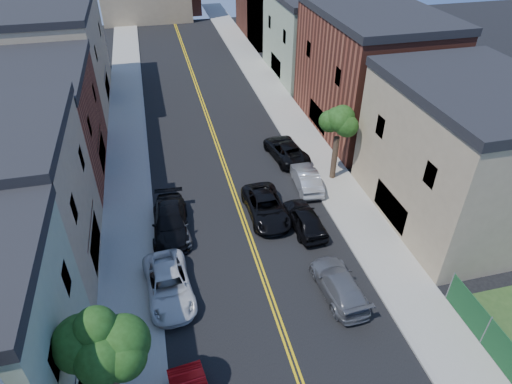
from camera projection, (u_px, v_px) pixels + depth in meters
sidewalk_left at (126, 141)px, 39.43m from camera, size 3.20×100.00×0.15m
sidewalk_right at (293, 122)px, 42.49m from camera, size 3.20×100.00×0.15m
curb_left at (145, 139)px, 39.77m from camera, size 0.30×100.00×0.15m
curb_right at (276, 124)px, 42.15m from camera, size 0.30×100.00×0.15m
bldg_left_brick at (33, 129)px, 32.81m from camera, size 9.00×12.00×8.00m
bldg_left_tan_far at (54, 58)px, 43.41m from camera, size 9.00×16.00×9.50m
bldg_right_tan at (462, 158)px, 28.47m from camera, size 9.00×12.00×9.00m
bldg_right_brick at (368, 74)px, 39.22m from camera, size 9.00×14.00×10.00m
bldg_right_palegrn at (314, 38)px, 50.70m from camera, size 9.00×12.00×8.50m
tree_left_mid at (96, 332)px, 15.14m from camera, size 5.20×5.20×9.29m
tree_right_far at (340, 111)px, 31.30m from camera, size 4.40×4.40×8.03m
white_pickup at (169, 285)px, 24.60m from camera, size 2.86×5.54×1.49m
grey_car_left at (174, 225)px, 28.87m from camera, size 2.15×4.58×1.52m
black_car_left at (170, 221)px, 29.04m from camera, size 2.63×5.76×1.63m
grey_car_right at (339, 284)px, 24.68m from camera, size 2.20×5.03×1.44m
black_car_right at (304, 218)px, 29.34m from camera, size 2.15×4.74×1.58m
silver_car_right at (306, 178)px, 33.30m from camera, size 1.90×4.67×1.51m
dark_car_right_far at (285, 149)px, 36.89m from camera, size 3.13×5.58×1.47m
black_suv_lane at (266, 207)px, 30.40m from camera, size 2.59×5.48×1.51m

